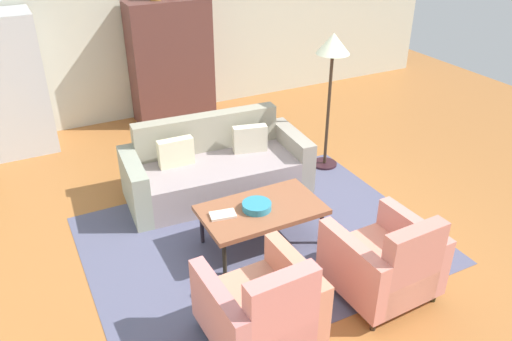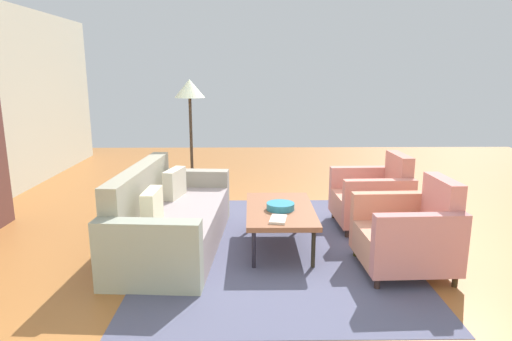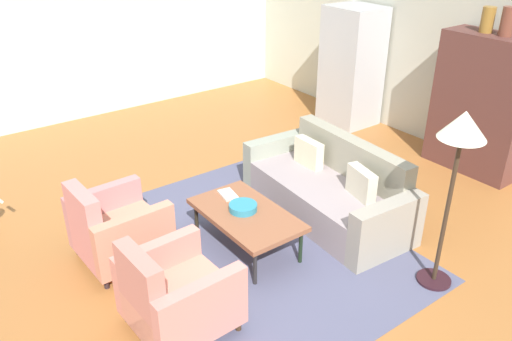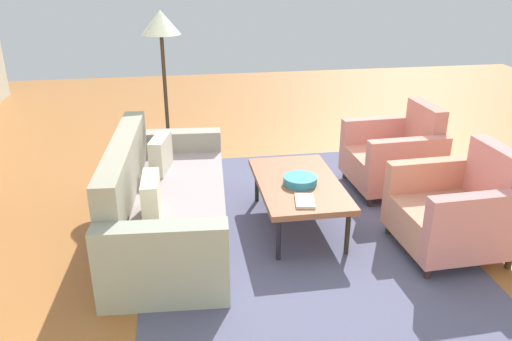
# 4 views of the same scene
# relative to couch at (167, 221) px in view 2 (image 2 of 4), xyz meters

# --- Properties ---
(ground_plane) EXTENTS (12.00, 12.00, 0.00)m
(ground_plane) POSITION_rel_couch_xyz_m (0.28, -1.26, -0.29)
(ground_plane) COLOR #A66531
(area_rug) EXTENTS (3.40, 2.60, 0.01)m
(area_rug) POSITION_rel_couch_xyz_m (-0.01, -1.14, -0.28)
(area_rug) COLOR #51536E
(area_rug) RESTS_ON ground
(couch) EXTENTS (2.16, 1.04, 0.86)m
(couch) POSITION_rel_couch_xyz_m (0.00, 0.00, 0.00)
(couch) COLOR gray
(couch) RESTS_ON ground
(coffee_table) EXTENTS (1.20, 0.70, 0.42)m
(coffee_table) POSITION_rel_couch_xyz_m (-0.01, -1.19, 0.10)
(coffee_table) COLOR black
(coffee_table) RESTS_ON ground
(armchair_left) EXTENTS (0.83, 0.83, 0.88)m
(armchair_left) POSITION_rel_couch_xyz_m (-0.60, -2.35, 0.06)
(armchair_left) COLOR #2F201E
(armchair_left) RESTS_ON ground
(armchair_right) EXTENTS (0.83, 0.83, 0.88)m
(armchair_right) POSITION_rel_couch_xyz_m (0.60, -2.35, 0.06)
(armchair_right) COLOR #352723
(armchair_right) RESTS_ON ground
(fruit_bowl) EXTENTS (0.29, 0.29, 0.07)m
(fruit_bowl) POSITION_rel_couch_xyz_m (-0.06, -1.19, 0.17)
(fruit_bowl) COLOR teal
(fruit_bowl) RESTS_ON coffee_table
(book_stack) EXTENTS (0.27, 0.19, 0.02)m
(book_stack) POSITION_rel_couch_xyz_m (-0.40, -1.14, 0.15)
(book_stack) COLOR beige
(book_stack) RESTS_ON coffee_table
(floor_lamp) EXTENTS (0.40, 0.40, 1.72)m
(floor_lamp) POSITION_rel_couch_xyz_m (1.51, -0.08, 1.16)
(floor_lamp) COLOR black
(floor_lamp) RESTS_ON ground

